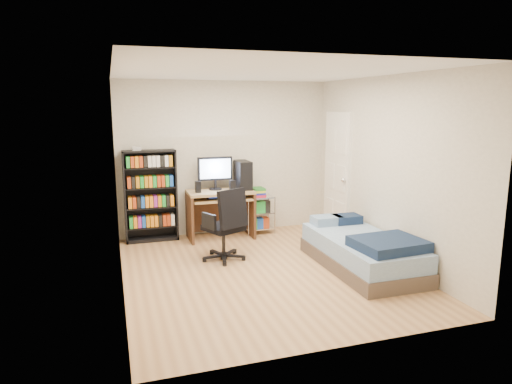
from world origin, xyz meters
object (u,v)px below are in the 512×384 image
object	(u,v)px
computer_desk	(226,194)
bed	(363,251)
media_shelf	(151,195)
office_chair	(226,237)

from	to	relation	value
computer_desk	bed	world-z (taller)	computer_desk
media_shelf	office_chair	world-z (taller)	media_shelf
media_shelf	computer_desk	bearing A→B (deg)	-6.73
bed	media_shelf	bearing A→B (deg)	139.75
office_chair	bed	bearing A→B (deg)	-52.48
office_chair	media_shelf	bearing A→B (deg)	100.43
media_shelf	bed	distance (m)	3.33
bed	office_chair	bearing A→B (deg)	152.04
media_shelf	bed	size ratio (longest dim) A/B	0.80
media_shelf	bed	world-z (taller)	media_shelf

